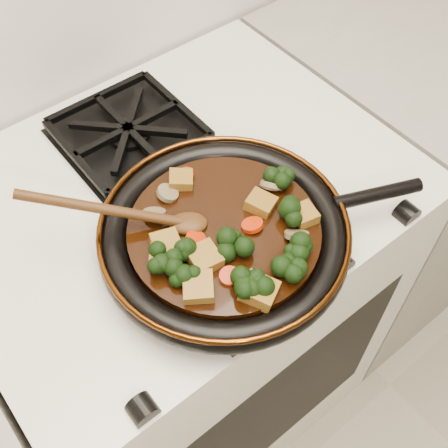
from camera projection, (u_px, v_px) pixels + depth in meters
stove at (189, 312)px, 1.29m from camera, size 0.76×0.60×0.90m
burner_grate_front at (228, 234)px, 0.85m from camera, size 0.23×0.23×0.03m
burner_grate_back at (129, 132)px, 0.98m from camera, size 0.23×0.23×0.03m
skillet at (225, 234)px, 0.82m from camera, size 0.47×0.37×0.05m
braising_sauce at (224, 233)px, 0.81m from camera, size 0.28×0.28×0.02m
tofu_cube_0 at (261, 203)px, 0.82m from camera, size 0.05×0.05×0.03m
tofu_cube_1 at (304, 215)px, 0.81m from camera, size 0.04×0.04×0.02m
tofu_cube_2 at (167, 246)px, 0.78m from camera, size 0.05×0.05×0.03m
tofu_cube_3 at (199, 287)px, 0.74m from camera, size 0.06×0.06×0.03m
tofu_cube_4 at (204, 259)px, 0.76m from camera, size 0.05×0.05×0.03m
tofu_cube_5 at (259, 291)px, 0.73m from camera, size 0.06×0.06×0.03m
tofu_cube_6 at (163, 257)px, 0.77m from camera, size 0.05×0.05×0.02m
tofu_cube_7 at (181, 180)px, 0.85m from camera, size 0.05×0.05×0.02m
broccoli_floret_0 at (246, 285)px, 0.74m from camera, size 0.08×0.07×0.07m
broccoli_floret_1 at (296, 248)px, 0.77m from camera, size 0.08×0.08×0.06m
broccoli_floret_2 at (181, 273)px, 0.75m from camera, size 0.09×0.08×0.07m
broccoli_floret_3 at (280, 179)px, 0.85m from camera, size 0.08×0.08×0.06m
broccoli_floret_4 at (256, 288)px, 0.73m from camera, size 0.09×0.08×0.06m
broccoli_floret_5 at (157, 259)px, 0.76m from camera, size 0.08×0.08×0.06m
broccoli_floret_6 at (290, 214)px, 0.81m from camera, size 0.07×0.08×0.07m
broccoli_floret_7 at (179, 255)px, 0.76m from camera, size 0.08×0.07×0.07m
broccoli_floret_8 at (233, 248)px, 0.77m from camera, size 0.08×0.08×0.06m
broccoli_floret_9 at (289, 269)px, 0.75m from camera, size 0.08×0.08×0.06m
carrot_coin_0 at (185, 175)px, 0.86m from camera, size 0.03×0.03×0.02m
carrot_coin_1 at (196, 239)px, 0.79m from camera, size 0.03×0.03×0.02m
carrot_coin_2 at (252, 225)px, 0.80m from camera, size 0.03×0.03×0.02m
carrot_coin_3 at (229, 276)px, 0.75m from camera, size 0.03×0.03×0.01m
mushroom_slice_0 at (297, 235)px, 0.79m from camera, size 0.05×0.05×0.03m
mushroom_slice_1 at (168, 193)px, 0.83m from camera, size 0.04×0.04×0.02m
mushroom_slice_2 at (154, 213)px, 0.81m from camera, size 0.05×0.05×0.02m
mushroom_slice_3 at (270, 185)px, 0.84m from camera, size 0.04×0.04×0.02m
mushroom_slice_4 at (271, 186)px, 0.84m from camera, size 0.04×0.05×0.03m
wooden_spoon at (141, 215)px, 0.79m from camera, size 0.14×0.11×0.24m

